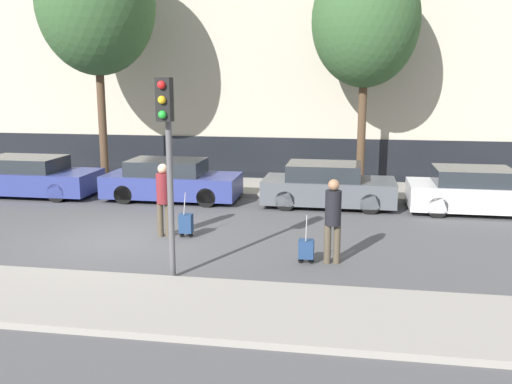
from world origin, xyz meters
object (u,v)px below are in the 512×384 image
object	(u,v)px
parked_car_0	(29,177)
bare_tree_down_street	(96,2)
parked_car_3	(476,191)
trolley_left	(186,223)
pedestrian_left	(163,195)
pedestrian_right	(333,216)
trolley_right	(306,249)
parked_car_1	(171,181)
bare_tree_near_crossing	(366,21)
parked_car_2	(328,186)
traffic_light	(167,138)

from	to	relation	value
parked_car_0	bare_tree_down_street	xyz separation A→B (m)	(1.96, 1.62, 5.74)
parked_car_3	trolley_left	distance (m)	8.59
parked_car_0	pedestrian_left	size ratio (longest dim) A/B	2.43
pedestrian_left	pedestrian_right	bearing A→B (deg)	159.39
parked_car_0	bare_tree_down_street	world-z (taller)	bare_tree_down_street
pedestrian_left	pedestrian_right	size ratio (longest dim) A/B	1.00
pedestrian_right	trolley_right	world-z (taller)	pedestrian_right
parked_car_0	parked_car_3	size ratio (longest dim) A/B	1.13
parked_car_1	parked_car_3	xyz separation A→B (m)	(9.31, -0.13, -0.00)
parked_car_3	bare_tree_near_crossing	size ratio (longest dim) A/B	0.51
parked_car_0	bare_tree_near_crossing	xyz separation A→B (m)	(10.91, 2.68, 5.08)
parked_car_0	trolley_left	distance (m)	7.77
parked_car_1	pedestrian_right	bearing A→B (deg)	-45.96
trolley_left	parked_car_2	bearing A→B (deg)	51.25
parked_car_0	parked_car_2	xyz separation A→B (m)	(9.91, 0.03, 0.01)
parked_car_1	parked_car_2	xyz separation A→B (m)	(5.00, -0.03, 0.00)
bare_tree_near_crossing	bare_tree_down_street	size ratio (longest dim) A/B	0.90
parked_car_2	pedestrian_right	size ratio (longest dim) A/B	2.19
bare_tree_down_street	pedestrian_left	bearing A→B (deg)	-54.17
bare_tree_down_street	bare_tree_near_crossing	bearing A→B (deg)	6.79
trolley_right	bare_tree_near_crossing	bearing A→B (deg)	81.82
parked_car_0	traffic_light	distance (m)	10.24
traffic_light	parked_car_0	bearing A→B (deg)	135.83
parked_car_2	trolley_left	bearing A→B (deg)	-128.75
parked_car_0	bare_tree_near_crossing	distance (m)	12.33
parked_car_1	bare_tree_near_crossing	bearing A→B (deg)	23.61
trolley_left	bare_tree_near_crossing	xyz separation A→B (m)	(4.29, 6.75, 5.35)
parked_car_0	trolley_right	distance (m)	11.21
pedestrian_left	bare_tree_down_street	xyz separation A→B (m)	(-4.12, 5.70, 5.31)
parked_car_2	parked_car_0	bearing A→B (deg)	-179.82
parked_car_1	traffic_light	world-z (taller)	traffic_light
parked_car_0	trolley_right	size ratio (longest dim) A/B	4.21
parked_car_0	parked_car_3	distance (m)	14.22
trolley_left	pedestrian_right	bearing A→B (deg)	-21.20
pedestrian_left	parked_car_0	bearing A→B (deg)	-36.16
parked_car_2	traffic_light	xyz separation A→B (m)	(-2.73, -7.00, 2.15)
pedestrian_right	pedestrian_left	bearing A→B (deg)	150.94
pedestrian_left	pedestrian_right	world-z (taller)	pedestrian_left
traffic_light	trolley_right	bearing A→B (deg)	28.75
parked_car_2	pedestrian_left	xyz separation A→B (m)	(-3.83, -4.11, 0.42)
parked_car_0	trolley_left	size ratio (longest dim) A/B	3.94
pedestrian_left	bare_tree_down_street	distance (m)	8.81
trolley_right	trolley_left	bearing A→B (deg)	153.96
parked_car_1	trolley_left	bearing A→B (deg)	-67.45
trolley_left	trolley_right	bearing A→B (deg)	-26.04
parked_car_0	pedestrian_right	world-z (taller)	pedestrian_right
traffic_light	bare_tree_near_crossing	bearing A→B (deg)	68.87
parked_car_2	trolley_right	bearing A→B (deg)	-91.88
parked_car_2	parked_car_3	size ratio (longest dim) A/B	1.02
trolley_right	bare_tree_down_street	bearing A→B (deg)	137.19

